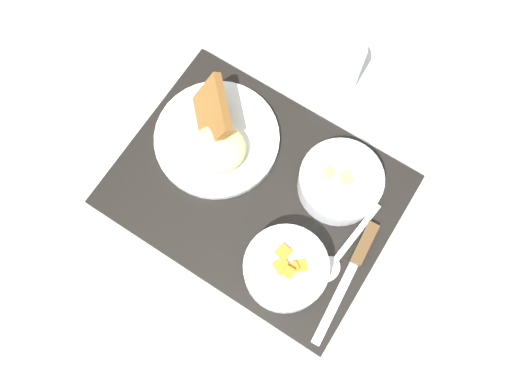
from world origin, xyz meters
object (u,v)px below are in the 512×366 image
(bowl_soup, at_px, (340,181))
(glass_water, at_px, (342,68))
(knife, at_px, (358,256))
(bowl_salad, at_px, (286,269))
(spoon, at_px, (339,255))
(plate_main, at_px, (216,138))

(bowl_soup, height_order, glass_water, glass_water)
(knife, bearing_deg, bowl_salad, -49.33)
(spoon, relative_size, glass_water, 1.41)
(spoon, bearing_deg, bowl_soup, -142.56)
(bowl_salad, height_order, spoon, bowl_salad)
(bowl_salad, height_order, glass_water, glass_water)
(plate_main, xyz_separation_m, knife, (-0.27, 0.08, -0.01))
(plate_main, bearing_deg, bowl_soup, -176.86)
(bowl_salad, relative_size, plate_main, 0.61)
(bowl_soup, relative_size, glass_water, 1.19)
(bowl_soup, distance_m, plate_main, 0.20)
(bowl_salad, distance_m, bowl_soup, 0.16)
(bowl_soup, xyz_separation_m, knife, (-0.07, 0.09, -0.02))
(plate_main, xyz_separation_m, spoon, (-0.24, 0.09, -0.01))
(bowl_soup, distance_m, knife, 0.11)
(bowl_salad, distance_m, spoon, 0.09)
(knife, bearing_deg, plate_main, -102.02)
(bowl_soup, xyz_separation_m, glass_water, (0.07, -0.17, 0.01))
(bowl_salad, bearing_deg, glass_water, -82.10)
(glass_water, bearing_deg, knife, 117.20)
(spoon, height_order, glass_water, glass_water)
(bowl_salad, bearing_deg, plate_main, -38.83)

